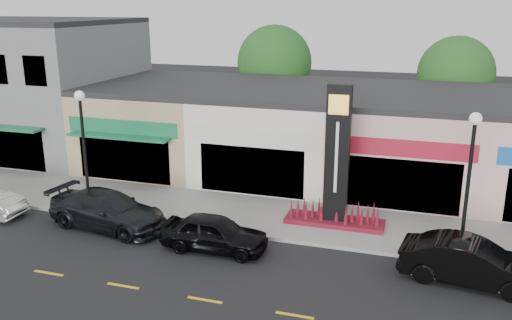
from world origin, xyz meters
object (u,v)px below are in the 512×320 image
Objects in this scene: lamp_west_near at (83,139)px; car_dark_sedan at (108,210)px; car_black_conv at (471,262)px; pylon_sign at (336,176)px; car_black_sedan at (214,233)px; lamp_east_near at (469,172)px.

lamp_west_near is 3.47m from car_dark_sedan.
pylon_sign is at bearing 64.70° from car_black_conv.
car_dark_sedan is 1.29× the size of car_black_sedan.
pylon_sign is 5.67m from car_black_sedan.
car_black_conv reaches higher than car_black_sedan.
lamp_east_near is at bearing -76.83° from car_dark_sedan.
car_black_sedan is (6.93, -1.94, -2.77)m from lamp_west_near.
lamp_west_near reaches higher than car_black_sedan.
car_dark_sedan is at bearing -174.98° from lamp_east_near.
car_black_conv is at bearing -82.34° from lamp_east_near.
car_black_sedan is (-4.07, -3.63, -1.56)m from pylon_sign.
lamp_west_near is at bearing 91.82° from car_black_conv.
car_black_sedan is 9.30m from car_black_conv.
lamp_east_near reaches higher than car_black_sedan.
pylon_sign is (-5.00, 1.70, -1.20)m from lamp_east_near.
pylon_sign is at bearing -48.43° from car_black_sedan.
car_dark_sedan is 14.46m from car_black_conv.
car_black_sedan is at bearing -89.43° from car_dark_sedan.
car_black_conv is at bearing -83.73° from car_dark_sedan.
lamp_west_near is at bearing 74.21° from car_black_sedan.
car_black_conv is at bearing -88.89° from car_black_sedan.
pylon_sign reaches higher than lamp_west_near.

